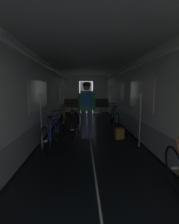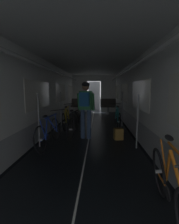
{
  "view_description": "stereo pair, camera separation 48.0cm",
  "coord_description": "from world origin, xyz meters",
  "px_view_note": "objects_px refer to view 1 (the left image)",
  "views": [
    {
      "loc": [
        -0.21,
        -2.06,
        1.51
      ],
      "look_at": [
        0.0,
        3.24,
        0.78
      ],
      "focal_mm": 26.5,
      "sensor_mm": 36.0,
      "label": 1
    },
    {
      "loc": [
        0.27,
        -2.06,
        1.51
      ],
      "look_at": [
        0.0,
        3.24,
        0.78
      ],
      "focal_mm": 26.5,
      "sensor_mm": 36.0,
      "label": 2
    }
  ],
  "objects_px": {
    "bench_seat_far_right": "(101,105)",
    "bicycle_blue": "(52,133)",
    "bicycle_black_in_aisle": "(76,125)",
    "bicycle_yellow": "(64,119)",
    "backpack_on_floor": "(119,133)",
    "person_cyclist_aisle": "(87,104)",
    "bicycle_teal": "(114,118)",
    "bench_seat_far_left": "(72,105)"
  },
  "relations": [
    {
      "from": "backpack_on_floor",
      "to": "person_cyclist_aisle",
      "type": "bearing_deg",
      "value": 177.14
    },
    {
      "from": "bicycle_yellow",
      "to": "bicycle_black_in_aisle",
      "type": "height_order",
      "value": "bicycle_yellow"
    },
    {
      "from": "bicycle_teal",
      "to": "bicycle_blue",
      "type": "relative_size",
      "value": 1.0
    },
    {
      "from": "bench_seat_far_right",
      "to": "bicycle_black_in_aisle",
      "type": "bearing_deg",
      "value": -105.06
    },
    {
      "from": "bicycle_teal",
      "to": "bicycle_black_in_aisle",
      "type": "bearing_deg",
      "value": -139.5
    },
    {
      "from": "bench_seat_far_left",
      "to": "bicycle_blue",
      "type": "distance_m",
      "value": 5.95
    },
    {
      "from": "bicycle_teal",
      "to": "bench_seat_far_left",
      "type": "bearing_deg",
      "value": 117.92
    },
    {
      "from": "bench_seat_far_right",
      "to": "bicycle_teal",
      "type": "height_order",
      "value": "bench_seat_far_right"
    },
    {
      "from": "backpack_on_floor",
      "to": "bench_seat_far_right",
      "type": "bearing_deg",
      "value": 90.03
    },
    {
      "from": "bicycle_black_in_aisle",
      "to": "backpack_on_floor",
      "type": "bearing_deg",
      "value": -13.44
    },
    {
      "from": "bench_seat_far_right",
      "to": "backpack_on_floor",
      "type": "bearing_deg",
      "value": -89.97
    },
    {
      "from": "bench_seat_far_left",
      "to": "bicycle_blue",
      "type": "relative_size",
      "value": 0.58
    },
    {
      "from": "bicycle_teal",
      "to": "person_cyclist_aisle",
      "type": "distance_m",
      "value": 2.02
    },
    {
      "from": "bench_seat_far_right",
      "to": "bicycle_blue",
      "type": "xyz_separation_m",
      "value": [
        -1.92,
        -5.95,
        -0.19
      ]
    },
    {
      "from": "bench_seat_far_left",
      "to": "backpack_on_floor",
      "type": "xyz_separation_m",
      "value": [
        1.8,
        -5.24,
        -0.4
      ]
    },
    {
      "from": "bench_seat_far_right",
      "to": "bicycle_yellow",
      "type": "bearing_deg",
      "value": -115.78
    },
    {
      "from": "bicycle_black_in_aisle",
      "to": "bicycle_blue",
      "type": "bearing_deg",
      "value": -119.88
    },
    {
      "from": "person_cyclist_aisle",
      "to": "bicycle_black_in_aisle",
      "type": "distance_m",
      "value": 0.81
    },
    {
      "from": "bicycle_teal",
      "to": "bicycle_black_in_aisle",
      "type": "relative_size",
      "value": 1.01
    },
    {
      "from": "bicycle_black_in_aisle",
      "to": "bench_seat_far_left",
      "type": "bearing_deg",
      "value": 95.53
    },
    {
      "from": "bicycle_yellow",
      "to": "backpack_on_floor",
      "type": "relative_size",
      "value": 4.98
    },
    {
      "from": "bicycle_teal",
      "to": "bicycle_blue",
      "type": "distance_m",
      "value": 3.07
    },
    {
      "from": "backpack_on_floor",
      "to": "bench_seat_far_left",
      "type": "bearing_deg",
      "value": 109.0
    },
    {
      "from": "person_cyclist_aisle",
      "to": "bicycle_black_in_aisle",
      "type": "relative_size",
      "value": 1.04
    },
    {
      "from": "bicycle_yellow",
      "to": "bicycle_black_in_aisle",
      "type": "xyz_separation_m",
      "value": [
        0.53,
        -1.07,
        0.0
      ]
    },
    {
      "from": "backpack_on_floor",
      "to": "bicycle_blue",
      "type": "bearing_deg",
      "value": -159.63
    },
    {
      "from": "bicycle_yellow",
      "to": "person_cyclist_aisle",
      "type": "relative_size",
      "value": 0.98
    },
    {
      "from": "bench_seat_far_right",
      "to": "bicycle_blue",
      "type": "relative_size",
      "value": 0.58
    },
    {
      "from": "bicycle_yellow",
      "to": "person_cyclist_aisle",
      "type": "bearing_deg",
      "value": -57.24
    },
    {
      "from": "bench_seat_far_left",
      "to": "backpack_on_floor",
      "type": "relative_size",
      "value": 2.89
    },
    {
      "from": "bicycle_blue",
      "to": "bench_seat_far_right",
      "type": "bearing_deg",
      "value": 72.15
    },
    {
      "from": "bicycle_black_in_aisle",
      "to": "bicycle_yellow",
      "type": "bearing_deg",
      "value": 116.49
    },
    {
      "from": "person_cyclist_aisle",
      "to": "bicycle_black_in_aisle",
      "type": "bearing_deg",
      "value": 140.77
    },
    {
      "from": "person_cyclist_aisle",
      "to": "backpack_on_floor",
      "type": "height_order",
      "value": "person_cyclist_aisle"
    },
    {
      "from": "bicycle_black_in_aisle",
      "to": "person_cyclist_aisle",
      "type": "bearing_deg",
      "value": -39.23
    },
    {
      "from": "bicycle_teal",
      "to": "bicycle_blue",
      "type": "bearing_deg",
      "value": -132.05
    },
    {
      "from": "bicycle_yellow",
      "to": "bench_seat_far_left",
      "type": "bearing_deg",
      "value": 89.13
    },
    {
      "from": "bicycle_black_in_aisle",
      "to": "backpack_on_floor",
      "type": "height_order",
      "value": "bicycle_black_in_aisle"
    },
    {
      "from": "bench_seat_far_left",
      "to": "bicycle_yellow",
      "type": "relative_size",
      "value": 0.58
    },
    {
      "from": "bicycle_teal",
      "to": "bicycle_yellow",
      "type": "bearing_deg",
      "value": -174.82
    },
    {
      "from": "bench_seat_far_right",
      "to": "person_cyclist_aisle",
      "type": "distance_m",
      "value": 5.31
    },
    {
      "from": "bicycle_yellow",
      "to": "backpack_on_floor",
      "type": "xyz_separation_m",
      "value": [
        1.86,
        -1.39,
        -0.21
      ]
    }
  ]
}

